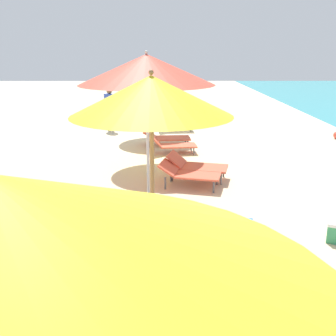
{
  "coord_description": "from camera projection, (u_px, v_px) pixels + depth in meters",
  "views": [
    {
      "loc": [
        -0.69,
        1.81,
        2.9
      ],
      "look_at": [
        -0.62,
        8.71,
        0.83
      ],
      "focal_mm": 42.59,
      "sensor_mm": 36.0,
      "label": 1
    }
  ],
  "objects": [
    {
      "name": "lounger_fifth_inland",
      "position": [
        196.0,
        165.0,
        9.16
      ],
      "size": [
        1.47,
        0.97,
        0.6
      ],
      "rotation": [
        0.0,
        0.0,
        -0.24
      ],
      "color": "#D8593F",
      "rests_on": "ground"
    },
    {
      "name": "lounger_third_shoreside",
      "position": [
        213.0,
        225.0,
        6.25
      ],
      "size": [
        1.34,
        0.83,
        0.48
      ],
      "rotation": [
        0.0,
        0.0,
        -0.11
      ],
      "color": "blue",
      "rests_on": "ground"
    },
    {
      "name": "umbrella_farthest",
      "position": [
        149.0,
        66.0,
        12.91
      ],
      "size": [
        2.36,
        2.36,
        2.69
      ],
      "color": "olive",
      "rests_on": "ground"
    },
    {
      "name": "lounger_third_inland",
      "position": [
        227.0,
        307.0,
        4.13
      ],
      "size": [
        1.43,
        0.61,
        0.6
      ],
      "rotation": [
        0.0,
        0.0,
        0.03
      ],
      "color": "#D8593F",
      "rests_on": "ground"
    },
    {
      "name": "lounger_fifth_shoreside",
      "position": [
        171.0,
        144.0,
        11.47
      ],
      "size": [
        1.4,
        0.69,
        0.58
      ],
      "rotation": [
        0.0,
        0.0,
        0.09
      ],
      "color": "#D8593F",
      "rests_on": "ground"
    },
    {
      "name": "umbrella_fifth",
      "position": [
        149.0,
        76.0,
        9.81
      ],
      "size": [
        2.23,
        2.23,
        2.6
      ],
      "color": "olive",
      "rests_on": "ground"
    },
    {
      "name": "lounger_farthest_inland",
      "position": [
        166.0,
        137.0,
        12.44
      ],
      "size": [
        1.52,
        0.8,
        0.49
      ],
      "rotation": [
        0.0,
        0.0,
        0.07
      ],
      "color": "#D8593F",
      "rests_on": "ground"
    },
    {
      "name": "person_walking_mid",
      "position": [
        110.0,
        105.0,
        14.46
      ],
      "size": [
        0.42,
        0.38,
        1.55
      ],
      "rotation": [
        0.0,
        0.0,
        0.98
      ],
      "color": "#262628",
      "rests_on": "ground"
    },
    {
      "name": "umbrella_third",
      "position": [
        151.0,
        96.0,
        4.46
      ],
      "size": [
        1.86,
        1.86,
        2.68
      ],
      "color": "olive",
      "rests_on": "ground"
    },
    {
      "name": "lounger_fourth_shoreside",
      "position": [
        189.0,
        173.0,
        8.64
      ],
      "size": [
        1.43,
        0.95,
        0.54
      ],
      "rotation": [
        0.0,
        0.0,
        -0.24
      ],
      "color": "#D8593F",
      "rests_on": "ground"
    },
    {
      "name": "umbrella_fourth",
      "position": [
        147.0,
        70.0,
        6.95
      ],
      "size": [
        2.42,
        2.42,
        2.88
      ],
      "color": "silver",
      "rests_on": "ground"
    },
    {
      "name": "lounger_farthest_shoreside",
      "position": [
        174.0,
        123.0,
        14.5
      ],
      "size": [
        1.34,
        0.7,
        0.65
      ],
      "rotation": [
        0.0,
        0.0,
        0.08
      ],
      "color": "white",
      "rests_on": "ground"
    }
  ]
}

